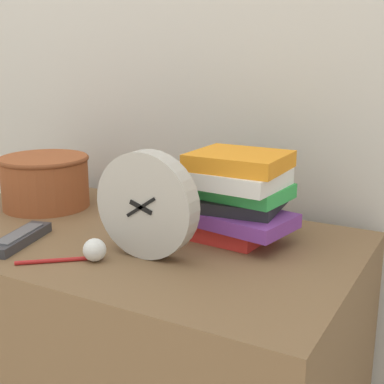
{
  "coord_description": "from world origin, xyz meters",
  "views": [
    {
      "loc": [
        0.67,
        -0.6,
        1.16
      ],
      "look_at": [
        0.17,
        0.29,
        0.89
      ],
      "focal_mm": 50.0,
      "sensor_mm": 36.0,
      "label": 1
    }
  ],
  "objects_px": {
    "book_stack": "(232,194)",
    "tv_remote": "(20,238)",
    "crumpled_paper_ball": "(95,250)",
    "desk_clock": "(146,205)",
    "pen": "(59,260)",
    "basket": "(45,180)"
  },
  "relations": [
    {
      "from": "book_stack",
      "to": "tv_remote",
      "type": "bearing_deg",
      "value": -146.03
    },
    {
      "from": "tv_remote",
      "to": "crumpled_paper_ball",
      "type": "distance_m",
      "value": 0.2
    },
    {
      "from": "desk_clock",
      "to": "tv_remote",
      "type": "distance_m",
      "value": 0.29
    },
    {
      "from": "desk_clock",
      "to": "crumpled_paper_ball",
      "type": "xyz_separation_m",
      "value": [
        -0.07,
        -0.07,
        -0.08
      ]
    },
    {
      "from": "tv_remote",
      "to": "pen",
      "type": "relative_size",
      "value": 1.44
    },
    {
      "from": "tv_remote",
      "to": "pen",
      "type": "distance_m",
      "value": 0.15
    },
    {
      "from": "basket",
      "to": "tv_remote",
      "type": "bearing_deg",
      "value": -57.57
    },
    {
      "from": "pen",
      "to": "crumpled_paper_ball",
      "type": "bearing_deg",
      "value": 34.97
    },
    {
      "from": "desk_clock",
      "to": "tv_remote",
      "type": "height_order",
      "value": "desk_clock"
    },
    {
      "from": "desk_clock",
      "to": "crumpled_paper_ball",
      "type": "relative_size",
      "value": 4.71
    },
    {
      "from": "book_stack",
      "to": "tv_remote",
      "type": "relative_size",
      "value": 1.52
    },
    {
      "from": "tv_remote",
      "to": "crumpled_paper_ball",
      "type": "bearing_deg",
      "value": 0.07
    },
    {
      "from": "tv_remote",
      "to": "basket",
      "type": "bearing_deg",
      "value": 122.43
    },
    {
      "from": "crumpled_paper_ball",
      "to": "pen",
      "type": "distance_m",
      "value": 0.07
    },
    {
      "from": "book_stack",
      "to": "pen",
      "type": "distance_m",
      "value": 0.37
    },
    {
      "from": "desk_clock",
      "to": "book_stack",
      "type": "height_order",
      "value": "desk_clock"
    },
    {
      "from": "basket",
      "to": "tv_remote",
      "type": "distance_m",
      "value": 0.28
    },
    {
      "from": "book_stack",
      "to": "desk_clock",
      "type": "bearing_deg",
      "value": -117.96
    },
    {
      "from": "book_stack",
      "to": "crumpled_paper_ball",
      "type": "relative_size",
      "value": 6.34
    },
    {
      "from": "book_stack",
      "to": "basket",
      "type": "height_order",
      "value": "book_stack"
    },
    {
      "from": "book_stack",
      "to": "tv_remote",
      "type": "xyz_separation_m",
      "value": [
        -0.37,
        -0.25,
        -0.09
      ]
    },
    {
      "from": "basket",
      "to": "tv_remote",
      "type": "relative_size",
      "value": 1.22
    }
  ]
}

